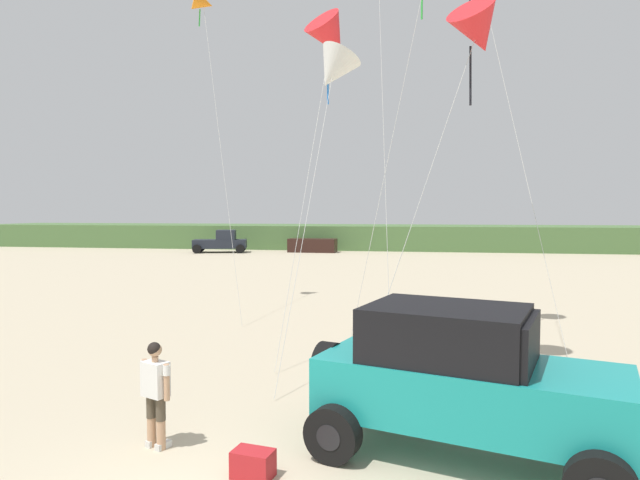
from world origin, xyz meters
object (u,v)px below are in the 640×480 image
object	(u,v)px
cooler_box	(253,464)
kite_green_box	(333,70)
kite_yellow_diamond	(203,4)
jeep	(464,378)
distant_sedan	(312,245)
person_watching	(156,389)
distant_pickup	(222,242)
kite_pink_ribbon	(331,38)
kite_white_parafoil	(478,31)

from	to	relation	value
cooler_box	kite_green_box	size ratio (longest dim) A/B	0.07
cooler_box	kite_yellow_diamond	world-z (taller)	kite_yellow_diamond
jeep	distant_sedan	xyz separation A→B (m)	(-9.62, 39.51, -0.60)
person_watching	distant_pickup	size ratio (longest dim) A/B	0.34
jeep	kite_pink_ribbon	distance (m)	11.70
cooler_box	kite_green_box	bearing A→B (deg)	100.47
kite_white_parafoil	kite_pink_ribbon	world-z (taller)	kite_pink_ribbon
cooler_box	kite_green_box	distance (m)	10.92
cooler_box	kite_yellow_diamond	size ratio (longest dim) A/B	0.05
distant_sedan	kite_yellow_diamond	xyz separation A→B (m)	(0.92, -27.62, 10.92)
distant_sedan	kite_pink_ribbon	xyz separation A→B (m)	(6.37, -31.27, 8.24)
cooler_box	distant_pickup	bearing A→B (deg)	120.45
distant_sedan	kite_white_parafoil	size ratio (longest dim) A/B	0.50
person_watching	distant_sedan	distance (m)	40.29
distant_pickup	kite_yellow_diamond	xyz separation A→B (m)	(8.74, -25.92, 10.59)
jeep	kite_yellow_diamond	world-z (taller)	kite_yellow_diamond
kite_green_box	kite_white_parafoil	bearing A→B (deg)	-34.47
cooler_box	kite_white_parafoil	bearing A→B (deg)	67.81
distant_sedan	jeep	bearing A→B (deg)	-74.72
kite_yellow_diamond	distant_pickup	bearing A→B (deg)	108.64
cooler_box	jeep	bearing A→B (deg)	31.17
jeep	kite_yellow_diamond	distance (m)	17.99
person_watching	kite_yellow_diamond	xyz separation A→B (m)	(-4.02, 12.37, 10.59)
cooler_box	distant_pickup	xyz separation A→B (m)	(-14.52, 38.94, 0.75)
jeep	kite_pink_ribbon	bearing A→B (deg)	111.52
jeep	distant_sedan	bearing A→B (deg)	103.68
cooler_box	distant_sedan	distance (m)	41.20
kite_green_box	kite_yellow_diamond	size ratio (longest dim) A/B	0.69
distant_sedan	kite_yellow_diamond	world-z (taller)	kite_yellow_diamond
kite_white_parafoil	person_watching	bearing A→B (deg)	-136.96
person_watching	kite_pink_ribbon	distance (m)	11.86
distant_pickup	kite_pink_ribbon	bearing A→B (deg)	-64.35
distant_pickup	kite_white_parafoil	xyz separation A→B (m)	(18.04, -33.35, 6.73)
kite_white_parafoil	kite_yellow_diamond	bearing A→B (deg)	141.36
kite_green_box	kite_white_parafoil	distance (m)	4.36
distant_sedan	kite_white_parafoil	world-z (taller)	kite_white_parafoil
jeep	kite_yellow_diamond	size ratio (longest dim) A/B	0.42
cooler_box	kite_pink_ribbon	world-z (taller)	kite_pink_ribbon
kite_yellow_diamond	jeep	bearing A→B (deg)	-53.80
jeep	kite_yellow_diamond	bearing A→B (deg)	126.20
distant_sedan	cooler_box	bearing A→B (deg)	-79.05
distant_pickup	kite_green_box	xyz separation A→B (m)	(14.45, -30.88, 6.62)
distant_sedan	person_watching	bearing A→B (deg)	-81.37
kite_green_box	kite_white_parafoil	world-z (taller)	kite_white_parafoil
jeep	kite_green_box	world-z (taller)	kite_green_box
kite_white_parafoil	kite_yellow_diamond	size ratio (longest dim) A/B	0.70
kite_white_parafoil	cooler_box	bearing A→B (deg)	-122.20
jeep	cooler_box	xyz separation A→B (m)	(-2.93, -1.13, -1.01)
jeep	person_watching	size ratio (longest dim) A/B	3.01
distant_pickup	kite_yellow_diamond	bearing A→B (deg)	-71.36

